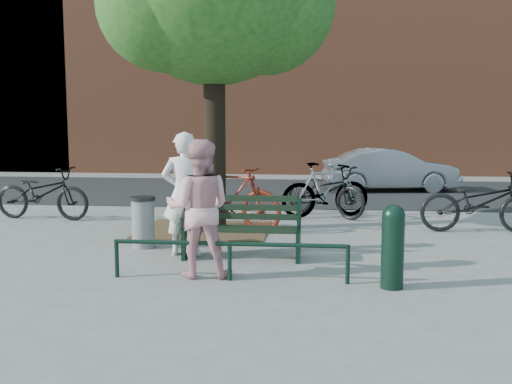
# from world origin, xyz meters

# --- Properties ---
(ground) EXTENTS (90.00, 90.00, 0.00)m
(ground) POSITION_xyz_m (0.00, 0.00, 0.00)
(ground) COLOR gray
(ground) RESTS_ON ground
(dirt_pit) EXTENTS (2.40, 2.00, 0.02)m
(dirt_pit) POSITION_xyz_m (-1.00, 2.20, 0.01)
(dirt_pit) COLOR brown
(dirt_pit) RESTS_ON ground
(road) EXTENTS (40.00, 7.00, 0.01)m
(road) POSITION_xyz_m (0.00, 8.50, 0.01)
(road) COLOR black
(road) RESTS_ON ground
(townhouse_row) EXTENTS (45.00, 4.00, 14.00)m
(townhouse_row) POSITION_xyz_m (0.17, 16.00, 6.25)
(townhouse_row) COLOR brown
(townhouse_row) RESTS_ON ground
(park_bench) EXTENTS (1.74, 0.54, 0.97)m
(park_bench) POSITION_xyz_m (-0.00, 0.08, 0.48)
(park_bench) COLOR black
(park_bench) RESTS_ON ground
(guard_railing) EXTENTS (3.06, 0.06, 0.51)m
(guard_railing) POSITION_xyz_m (0.00, -1.20, 0.40)
(guard_railing) COLOR black
(guard_railing) RESTS_ON ground
(person_left) EXTENTS (0.75, 0.55, 1.89)m
(person_left) POSITION_xyz_m (-0.90, 0.15, 0.94)
(person_left) COLOR silver
(person_left) RESTS_ON ground
(person_right) EXTENTS (0.93, 0.76, 1.81)m
(person_right) POSITION_xyz_m (-0.43, -1.02, 0.90)
(person_right) COLOR #D69396
(person_right) RESTS_ON ground
(bollard) EXTENTS (0.28, 0.28, 1.04)m
(bollard) POSITION_xyz_m (2.03, -1.32, 0.55)
(bollard) COLOR black
(bollard) RESTS_ON ground
(litter_bin) EXTENTS (0.41, 0.41, 0.83)m
(litter_bin) POSITION_xyz_m (-1.70, 0.60, 0.42)
(litter_bin) COLOR gray
(litter_bin) RESTS_ON ground
(bicycle_a) EXTENTS (2.17, 0.94, 1.11)m
(bicycle_a) POSITION_xyz_m (-4.63, 3.03, 0.55)
(bicycle_a) COLOR black
(bicycle_a) RESTS_ON ground
(bicycle_b) EXTENTS (2.17, 1.29, 1.26)m
(bicycle_b) POSITION_xyz_m (-0.51, 2.20, 0.63)
(bicycle_b) COLOR #55170C
(bicycle_b) RESTS_ON ground
(bicycle_c) EXTENTS (2.10, 1.89, 1.10)m
(bicycle_c) POSITION_xyz_m (1.27, 4.08, 0.55)
(bicycle_c) COLOR black
(bicycle_c) RESTS_ON ground
(bicycle_d) EXTENTS (2.04, 1.21, 1.18)m
(bicycle_d) POSITION_xyz_m (1.28, 3.95, 0.59)
(bicycle_d) COLOR gray
(bicycle_d) RESTS_ON ground
(bicycle_e) EXTENTS (2.15, 0.78, 1.13)m
(bicycle_e) POSITION_xyz_m (4.09, 2.50, 0.56)
(bicycle_e) COLOR black
(bicycle_e) RESTS_ON ground
(parked_car) EXTENTS (4.05, 1.94, 1.28)m
(parked_car) POSITION_xyz_m (3.23, 8.88, 0.64)
(parked_car) COLOR slate
(parked_car) RESTS_ON ground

